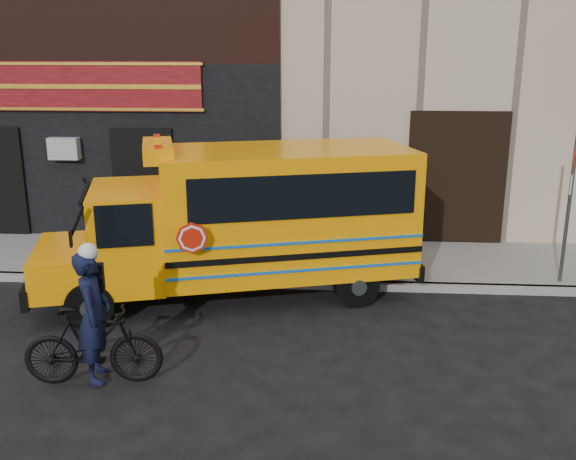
% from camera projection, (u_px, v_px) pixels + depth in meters
% --- Properties ---
extents(ground, '(120.00, 120.00, 0.00)m').
position_uv_depth(ground, '(252.00, 346.00, 10.00)').
color(ground, black).
rests_on(ground, ground).
extents(curb, '(40.00, 0.20, 0.15)m').
position_uv_depth(curb, '(269.00, 283.00, 12.47)').
color(curb, gray).
rests_on(curb, ground).
extents(sidewalk, '(40.00, 3.00, 0.15)m').
position_uv_depth(sidewalk, '(275.00, 259.00, 13.91)').
color(sidewalk, gray).
rests_on(sidewalk, ground).
extents(school_bus, '(7.22, 3.95, 2.92)m').
position_uv_depth(school_bus, '(250.00, 217.00, 11.72)').
color(school_bus, black).
rests_on(school_bus, ground).
extents(sign_pole, '(0.13, 0.26, 3.16)m').
position_uv_depth(sign_pole, '(569.00, 201.00, 11.92)').
color(sign_pole, '#454D47').
rests_on(sign_pole, ground).
extents(bicycle, '(1.94, 0.76, 1.13)m').
position_uv_depth(bicycle, '(93.00, 345.00, 8.76)').
color(bicycle, black).
rests_on(bicycle, ground).
extents(cyclist, '(0.56, 0.75, 1.86)m').
position_uv_depth(cyclist, '(94.00, 320.00, 8.71)').
color(cyclist, black).
rests_on(cyclist, ground).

